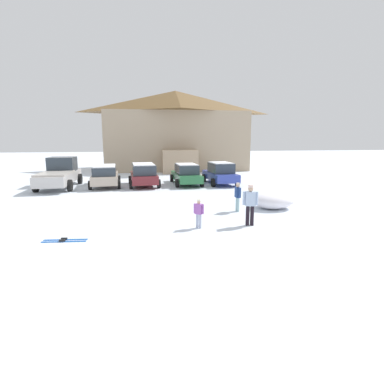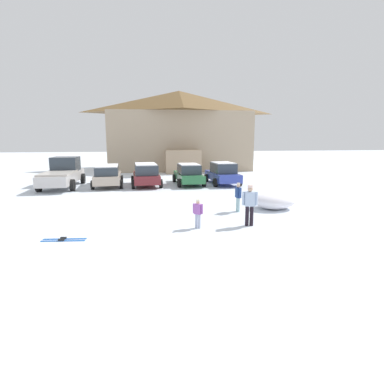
{
  "view_description": "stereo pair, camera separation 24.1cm",
  "coord_description": "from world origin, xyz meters",
  "px_view_note": "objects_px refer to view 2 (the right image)",
  "views": [
    {
      "loc": [
        -1.34,
        -7.83,
        3.46
      ],
      "look_at": [
        0.95,
        5.36,
        1.1
      ],
      "focal_mm": 28.0,
      "sensor_mm": 36.0,
      "label": 1
    },
    {
      "loc": [
        -1.1,
        -7.86,
        3.46
      ],
      "look_at": [
        0.95,
        5.36,
        1.1
      ],
      "focal_mm": 28.0,
      "sensor_mm": 36.0,
      "label": 2
    }
  ],
  "objects_px": {
    "parked_blue_hatchback": "(223,173)",
    "skier_teen_in_navy_coat": "(238,196)",
    "skier_child_in_purple_jacket": "(198,212)",
    "ski_lodge": "(179,130)",
    "plowed_snow_pile": "(274,201)",
    "pair_of_skis": "(64,240)",
    "parked_green_coupe": "(189,174)",
    "parked_beige_suv": "(108,175)",
    "parked_maroon_van": "(146,174)",
    "pickup_truck": "(63,173)",
    "skier_adult_in_blue_parka": "(250,203)"
  },
  "relations": [
    {
      "from": "parked_maroon_van",
      "to": "pickup_truck",
      "type": "distance_m",
      "value": 6.05
    },
    {
      "from": "parked_blue_hatchback",
      "to": "skier_teen_in_navy_coat",
      "type": "height_order",
      "value": "parked_blue_hatchback"
    },
    {
      "from": "parked_maroon_van",
      "to": "skier_child_in_purple_jacket",
      "type": "relative_size",
      "value": 3.62
    },
    {
      "from": "pickup_truck",
      "to": "plowed_snow_pile",
      "type": "relative_size",
      "value": 2.85
    },
    {
      "from": "parked_beige_suv",
      "to": "pair_of_skis",
      "type": "xyz_separation_m",
      "value": [
        -0.07,
        -12.36,
        -0.84
      ]
    },
    {
      "from": "ski_lodge",
      "to": "plowed_snow_pile",
      "type": "height_order",
      "value": "ski_lodge"
    },
    {
      "from": "parked_blue_hatchback",
      "to": "parked_beige_suv",
      "type": "bearing_deg",
      "value": 178.45
    },
    {
      "from": "parked_maroon_van",
      "to": "skier_adult_in_blue_parka",
      "type": "relative_size",
      "value": 2.52
    },
    {
      "from": "ski_lodge",
      "to": "pair_of_skis",
      "type": "xyz_separation_m",
      "value": [
        -6.91,
        -25.29,
        -4.54
      ]
    },
    {
      "from": "parked_beige_suv",
      "to": "skier_teen_in_navy_coat",
      "type": "bearing_deg",
      "value": -52.09
    },
    {
      "from": "parked_maroon_van",
      "to": "skier_teen_in_navy_coat",
      "type": "distance_m",
      "value": 9.99
    },
    {
      "from": "ski_lodge",
      "to": "skier_adult_in_blue_parka",
      "type": "bearing_deg",
      "value": -89.81
    },
    {
      "from": "parked_beige_suv",
      "to": "parked_blue_hatchback",
      "type": "xyz_separation_m",
      "value": [
        8.76,
        -0.24,
        -0.0
      ]
    },
    {
      "from": "pickup_truck",
      "to": "plowed_snow_pile",
      "type": "xyz_separation_m",
      "value": [
        12.39,
        -9.16,
        -0.58
      ]
    },
    {
      "from": "parked_beige_suv",
      "to": "parked_green_coupe",
      "type": "relative_size",
      "value": 0.96
    },
    {
      "from": "pickup_truck",
      "to": "skier_child_in_purple_jacket",
      "type": "bearing_deg",
      "value": -55.99
    },
    {
      "from": "parked_maroon_van",
      "to": "skier_child_in_purple_jacket",
      "type": "height_order",
      "value": "parked_maroon_van"
    },
    {
      "from": "parked_green_coupe",
      "to": "skier_teen_in_navy_coat",
      "type": "distance_m",
      "value": 9.27
    },
    {
      "from": "parked_green_coupe",
      "to": "plowed_snow_pile",
      "type": "distance_m",
      "value": 9.44
    },
    {
      "from": "ski_lodge",
      "to": "pair_of_skis",
      "type": "bearing_deg",
      "value": -105.28
    },
    {
      "from": "parked_beige_suv",
      "to": "skier_child_in_purple_jacket",
      "type": "bearing_deg",
      "value": -67.61
    },
    {
      "from": "ski_lodge",
      "to": "skier_teen_in_navy_coat",
      "type": "bearing_deg",
      "value": -89.08
    },
    {
      "from": "pair_of_skis",
      "to": "plowed_snow_pile",
      "type": "relative_size",
      "value": 0.73
    },
    {
      "from": "ski_lodge",
      "to": "parked_beige_suv",
      "type": "xyz_separation_m",
      "value": [
        -6.84,
        -12.93,
        -3.7
      ]
    },
    {
      "from": "pickup_truck",
      "to": "parked_maroon_van",
      "type": "bearing_deg",
      "value": -4.5
    },
    {
      "from": "parked_blue_hatchback",
      "to": "pickup_truck",
      "type": "bearing_deg",
      "value": 177.78
    },
    {
      "from": "parked_maroon_van",
      "to": "pickup_truck",
      "type": "xyz_separation_m",
      "value": [
        -6.03,
        0.47,
        0.09
      ]
    },
    {
      "from": "ski_lodge",
      "to": "plowed_snow_pile",
      "type": "relative_size",
      "value": 7.9
    },
    {
      "from": "ski_lodge",
      "to": "pair_of_skis",
      "type": "relative_size",
      "value": 10.88
    },
    {
      "from": "parked_beige_suv",
      "to": "plowed_snow_pile",
      "type": "bearing_deg",
      "value": -44.22
    },
    {
      "from": "parked_green_coupe",
      "to": "pair_of_skis",
      "type": "distance_m",
      "value": 13.81
    },
    {
      "from": "pair_of_skis",
      "to": "parked_beige_suv",
      "type": "bearing_deg",
      "value": 89.67
    },
    {
      "from": "ski_lodge",
      "to": "skier_teen_in_navy_coat",
      "type": "xyz_separation_m",
      "value": [
        0.35,
        -22.16,
        -3.77
      ]
    },
    {
      "from": "parked_blue_hatchback",
      "to": "pair_of_skis",
      "type": "bearing_deg",
      "value": -126.06
    },
    {
      "from": "skier_teen_in_navy_coat",
      "to": "parked_beige_suv",
      "type": "bearing_deg",
      "value": 127.91
    },
    {
      "from": "parked_blue_hatchback",
      "to": "skier_child_in_purple_jacket",
      "type": "xyz_separation_m",
      "value": [
        -3.96,
        -11.41,
        -0.2
      ]
    },
    {
      "from": "parked_beige_suv",
      "to": "parked_blue_hatchback",
      "type": "height_order",
      "value": "parked_blue_hatchback"
    },
    {
      "from": "skier_teen_in_navy_coat",
      "to": "pair_of_skis",
      "type": "distance_m",
      "value": 7.95
    },
    {
      "from": "pickup_truck",
      "to": "pair_of_skis",
      "type": "bearing_deg",
      "value": -75.98
    },
    {
      "from": "parked_maroon_van",
      "to": "parked_blue_hatchback",
      "type": "relative_size",
      "value": 0.93
    },
    {
      "from": "skier_adult_in_blue_parka",
      "to": "skier_child_in_purple_jacket",
      "type": "relative_size",
      "value": 1.43
    },
    {
      "from": "parked_blue_hatchback",
      "to": "parked_maroon_van",
      "type": "bearing_deg",
      "value": -179.9
    },
    {
      "from": "skier_teen_in_navy_coat",
      "to": "plowed_snow_pile",
      "type": "relative_size",
      "value": 0.67
    },
    {
      "from": "ski_lodge",
      "to": "pickup_truck",
      "type": "bearing_deg",
      "value": -128.35
    },
    {
      "from": "parked_green_coupe",
      "to": "pickup_truck",
      "type": "relative_size",
      "value": 0.79
    },
    {
      "from": "pair_of_skis",
      "to": "pickup_truck",
      "type": "bearing_deg",
      "value": 104.02
    },
    {
      "from": "skier_adult_in_blue_parka",
      "to": "pickup_truck",
      "type": "bearing_deg",
      "value": 130.52
    },
    {
      "from": "parked_maroon_van",
      "to": "plowed_snow_pile",
      "type": "relative_size",
      "value": 2.02
    },
    {
      "from": "parked_beige_suv",
      "to": "plowed_snow_pile",
      "type": "height_order",
      "value": "parked_beige_suv"
    },
    {
      "from": "parked_blue_hatchback",
      "to": "skier_teen_in_navy_coat",
      "type": "xyz_separation_m",
      "value": [
        -1.56,
        -9.0,
        -0.06
      ]
    }
  ]
}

